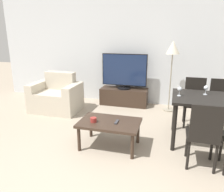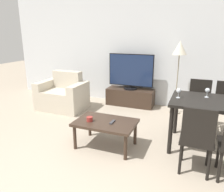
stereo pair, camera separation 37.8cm
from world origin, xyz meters
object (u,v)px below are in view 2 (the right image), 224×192
Objects in this scene: coffee_table at (106,124)px; cup_white_near at (90,119)px; dining_table at (216,107)px; wine_glass_left at (207,91)px; tv_stand at (130,97)px; wine_glass_center at (179,91)px; armchair at (63,96)px; dining_chair_near at (197,137)px; remote_primary at (112,122)px; dining_chair_far_left at (199,102)px; tv at (131,72)px; floor_lamp at (180,53)px.

coffee_table is 9.76× the size of cup_white_near.
wine_glass_left is at bearing 132.30° from dining_table.
wine_glass_center reaches higher than tv_stand.
armchair is 2.04m from coffee_table.
wine_glass_center is (0.98, 0.48, 0.50)m from coffee_table.
dining_chair_near is (-0.22, -0.73, -0.17)m from dining_table.
wine_glass_left is (1.61, 0.75, 0.42)m from cup_white_near.
armchair is 3.10m from wine_glass_left.
wine_glass_center is (0.87, 0.48, 0.44)m from remote_primary.
dining_chair_near is at bearing -9.36° from coffee_table.
tv_stand is 1.76m from dining_chair_far_left.
wine_glass_left is (0.09, 0.88, 0.37)m from dining_chair_near.
dining_chair_near is 9.58× the size of cup_white_near.
armchair is 1.67m from tv.
remote_primary is at bearing -110.21° from floor_lamp.
cup_white_near is at bearing -155.10° from wine_glass_left.
coffee_table reaches higher than tv_stand.
tv_stand is at bearing 124.02° from dining_chair_near.
remote_primary reaches higher than tv_stand.
dining_chair_near reaches higher than cup_white_near.
tv_stand is 2.09m from coffee_table.
cup_white_near is (-1.52, 0.13, -0.05)m from dining_chair_near.
dining_chair_near reaches higher than tv_stand.
armchair is 2.91m from dining_chair_far_left.
tv reaches higher than wine_glass_center.
floor_lamp is at bearing 113.68° from wine_glass_left.
dining_chair_near is 0.58× the size of floor_lamp.
wine_glass_center reaches higher than coffee_table.
dining_chair_near is at bearing -77.71° from floor_lamp.
dining_chair_far_left reaches higher than cup_white_near.
remote_primary is at bearing -133.18° from dining_chair_far_left.
floor_lamp reaches higher than remote_primary.
tv_stand is 2.11m from remote_primary.
coffee_table is at bearing -154.08° from wine_glass_center.
dining_chair_far_left reaches higher than dining_table.
dining_table is 1.52m from remote_primary.
tv is 1.18m from floor_lamp.
tv is at bearing -90.00° from tv_stand.
dining_table is 0.57m from wine_glass_center.
coffee_table is 1.20m from wine_glass_center.
coffee_table is (0.24, -2.06, 0.17)m from tv_stand.
remote_primary is (-0.71, -1.94, -0.88)m from floor_lamp.
armchair reaches higher than dining_table.
dining_table is at bearing 4.43° from wine_glass_center.
floor_lamp is at bearing -7.00° from tv_stand.
remote_primary is 1.60× the size of cup_white_near.
armchair is 3.26m from dining_chair_near.
floor_lamp is at bearing 66.81° from coffee_table.
dining_table is at bearing -41.26° from tv.
wine_glass_left is (1.27, 0.67, 0.44)m from remote_primary.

